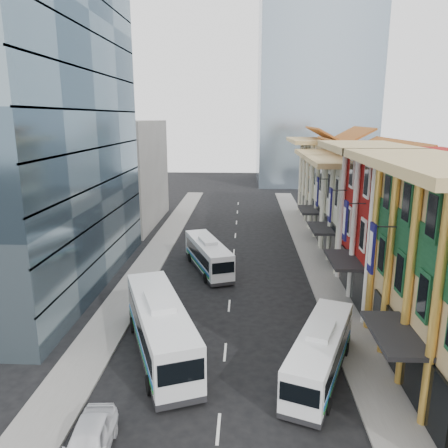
# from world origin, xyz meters

# --- Properties ---
(ground) EXTENTS (200.00, 200.00, 0.00)m
(ground) POSITION_xyz_m (0.00, 0.00, 0.00)
(ground) COLOR black
(ground) RESTS_ON ground
(sidewalk_right) EXTENTS (3.00, 90.00, 0.15)m
(sidewalk_right) POSITION_xyz_m (8.50, 22.00, 0.07)
(sidewalk_right) COLOR slate
(sidewalk_right) RESTS_ON ground
(sidewalk_left) EXTENTS (3.00, 90.00, 0.15)m
(sidewalk_left) POSITION_xyz_m (-8.50, 22.00, 0.07)
(sidewalk_left) COLOR slate
(sidewalk_left) RESTS_ON ground
(shophouse_red) EXTENTS (8.00, 10.00, 12.00)m
(shophouse_red) POSITION_xyz_m (14.00, 17.00, 6.00)
(shophouse_red) COLOR maroon
(shophouse_red) RESTS_ON ground
(shophouse_cream_near) EXTENTS (8.00, 9.00, 10.00)m
(shophouse_cream_near) POSITION_xyz_m (14.00, 26.50, 5.00)
(shophouse_cream_near) COLOR silver
(shophouse_cream_near) RESTS_ON ground
(shophouse_cream_mid) EXTENTS (8.00, 9.00, 10.00)m
(shophouse_cream_mid) POSITION_xyz_m (14.00, 35.50, 5.00)
(shophouse_cream_mid) COLOR silver
(shophouse_cream_mid) RESTS_ON ground
(shophouse_cream_far) EXTENTS (8.00, 12.00, 11.00)m
(shophouse_cream_far) POSITION_xyz_m (14.00, 46.00, 5.50)
(shophouse_cream_far) COLOR silver
(shophouse_cream_far) RESTS_ON ground
(office_tower) EXTENTS (12.00, 26.00, 30.00)m
(office_tower) POSITION_xyz_m (-17.00, 19.00, 15.00)
(office_tower) COLOR #394C5A
(office_tower) RESTS_ON ground
(office_block_far) EXTENTS (10.00, 18.00, 14.00)m
(office_block_far) POSITION_xyz_m (-16.00, 42.00, 7.00)
(office_block_far) COLOR gray
(office_block_far) RESTS_ON ground
(bus_left_near) EXTENTS (6.76, 11.92, 3.76)m
(bus_left_near) POSITION_xyz_m (-3.99, 7.60, 1.88)
(bus_left_near) COLOR silver
(bus_left_near) RESTS_ON ground
(bus_left_far) EXTENTS (5.58, 10.03, 3.16)m
(bus_left_far) POSITION_xyz_m (-2.35, 23.18, 1.58)
(bus_left_far) COLOR silver
(bus_left_far) RESTS_ON ground
(bus_right) EXTENTS (5.49, 9.66, 3.05)m
(bus_right) POSITION_xyz_m (5.50, 5.65, 1.52)
(bus_right) COLOR white
(bus_right) RESTS_ON ground
(sedan_left) EXTENTS (2.17, 4.74, 1.57)m
(sedan_left) POSITION_xyz_m (-5.50, -1.11, 0.79)
(sedan_left) COLOR white
(sedan_left) RESTS_ON ground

